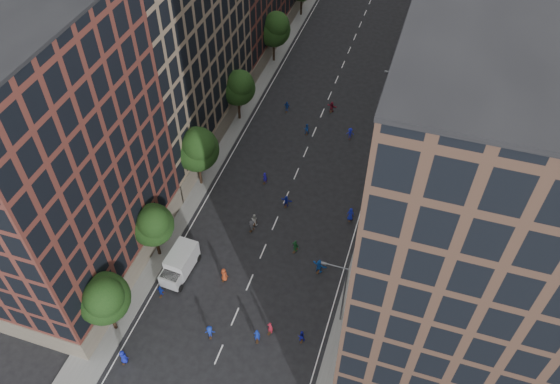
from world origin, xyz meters
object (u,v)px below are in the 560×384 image
Objects in this scene: streetlamp_near at (342,292)px; skater_1 at (257,335)px; skater_0 at (123,357)px; cargo_van at (180,263)px; skater_2 at (301,336)px; streetlamp_far at (397,98)px.

streetlamp_near is 4.93× the size of skater_1.
skater_1 is at bearing -152.43° from skater_0.
streetlamp_near is 9.69m from skater_1.
streetlamp_near is at bearing 1.44° from cargo_van.
skater_2 is (15.87, 7.54, -0.16)m from skater_0.
streetlamp_near is 4.86× the size of skater_0.
cargo_van is at bearing -119.23° from streetlamp_far.
streetlamp_near is 5.87× the size of skater_2.
streetlamp_near and streetlamp_far have the same top height.
cargo_van is 11.58m from skater_0.
streetlamp_far is 4.93× the size of skater_1.
streetlamp_near is 1.65× the size of cargo_van.
skater_0 is 1.21× the size of skater_2.
skater_1 reaches higher than skater_2.
skater_2 is at bearing -178.97° from skater_1.
streetlamp_far is at bearing -108.44° from skater_2.
streetlamp_far is (0.00, 33.00, 0.00)m from streetlamp_near.
skater_0 is at bearing -149.76° from streetlamp_near.
streetlamp_near is 18.54m from cargo_van.
skater_0 is at bearing 10.95° from skater_1.
cargo_van is (-18.16, 0.54, -3.67)m from streetlamp_near.
cargo_van is at bearing -93.86° from skater_0.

